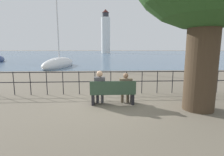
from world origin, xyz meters
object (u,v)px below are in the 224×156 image
at_px(park_bench, 113,93).
at_px(seated_person_right, 126,87).
at_px(sailboat_0, 59,64).
at_px(seated_person_left, 100,86).
at_px(harbor_lighthouse, 106,33).

relative_size(park_bench, seated_person_right, 1.42).
relative_size(park_bench, sailboat_0, 0.13).
bearing_deg(seated_person_left, seated_person_right, 0.09).
distance_m(seated_person_right, harbor_lighthouse, 92.32).
bearing_deg(seated_person_right, seated_person_left, -179.91).
distance_m(park_bench, seated_person_left, 0.56).
bearing_deg(sailboat_0, seated_person_left, -61.65).
bearing_deg(seated_person_right, park_bench, -170.99).
bearing_deg(park_bench, seated_person_left, 171.17).
height_order(park_bench, sailboat_0, sailboat_0).
bearing_deg(harbor_lighthouse, sailboat_0, -95.03).
height_order(seated_person_left, sailboat_0, sailboat_0).
distance_m(seated_person_left, sailboat_0, 15.20).
xyz_separation_m(park_bench, seated_person_left, (-0.48, 0.07, 0.27)).
xyz_separation_m(sailboat_0, harbor_lighthouse, (6.81, 77.37, 10.52)).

